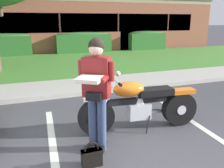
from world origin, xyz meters
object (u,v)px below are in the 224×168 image
object	(u,v)px
hedge_center_right	(83,42)
hedge_right	(146,40)
motorcycle	(144,104)
hedge_center_left	(7,44)
rider_person	(96,87)
handbag	(92,156)
brick_building	(49,23)

from	to	relation	value
hedge_center_right	hedge_right	distance (m)	4.23
motorcycle	hedge_center_right	distance (m)	10.68
motorcycle	hedge_center_left	distance (m)	10.94
rider_person	handbag	size ratio (longest dim) A/B	4.74
motorcycle	rider_person	distance (m)	1.22
hedge_center_left	brick_building	distance (m)	6.84
brick_building	handbag	bearing A→B (deg)	-94.34
motorcycle	rider_person	bearing A→B (deg)	-157.59
hedge_center_left	hedge_right	size ratio (longest dim) A/B	1.03
handbag	hedge_right	size ratio (longest dim) A/B	0.15
motorcycle	hedge_right	size ratio (longest dim) A/B	0.91
rider_person	hedge_center_left	world-z (taller)	rider_person
brick_building	motorcycle	bearing A→B (deg)	-90.39
rider_person	hedge_center_right	world-z (taller)	rider_person
motorcycle	hedge_center_left	bearing A→B (deg)	104.78
hedge_center_left	brick_building	world-z (taller)	brick_building
rider_person	brick_building	size ratio (longest dim) A/B	0.08
hedge_center_left	hedge_right	bearing A→B (deg)	0.00
rider_person	handbag	xyz separation A→B (m)	(-0.19, -0.38, -0.86)
hedge_center_left	brick_building	size ratio (longest dim) A/B	0.12
motorcycle	hedge_center_right	size ratio (longest dim) A/B	0.69
hedge_center_right	brick_building	bearing A→B (deg)	102.23
rider_person	hedge_center_left	size ratio (longest dim) A/B	0.67
handbag	hedge_center_right	xyz separation A→B (m)	(2.65, 11.38, 0.51)
hedge_center_left	brick_building	bearing A→B (deg)	64.54
hedge_center_left	hedge_center_right	xyz separation A→B (m)	(4.23, 0.00, 0.00)
motorcycle	hedge_center_left	xyz separation A→B (m)	(-2.79, 10.58, 0.17)
motorcycle	hedge_center_left	world-z (taller)	hedge_center_left
rider_person	hedge_center_right	size ratio (longest dim) A/B	0.52
handbag	hedge_right	xyz separation A→B (m)	(6.88, 11.38, 0.51)
handbag	rider_person	bearing A→B (deg)	63.20
hedge_center_left	hedge_center_right	distance (m)	4.23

